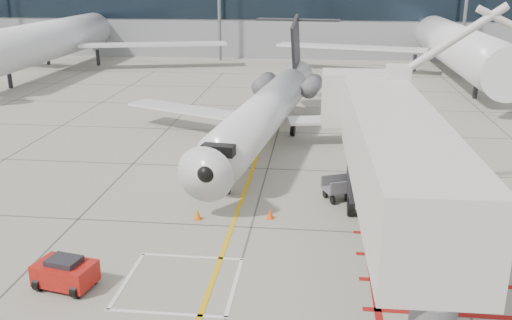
# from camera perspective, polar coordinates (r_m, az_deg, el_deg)

# --- Properties ---
(ground_plane) EXTENTS (260.00, 260.00, 0.00)m
(ground_plane) POSITION_cam_1_polar(r_m,az_deg,el_deg) (21.93, -1.77, -11.15)
(ground_plane) COLOR gray
(ground_plane) RESTS_ON ground
(regional_jet) EXTENTS (25.66, 30.74, 7.39)m
(regional_jet) POSITION_cam_1_polar(r_m,az_deg,el_deg) (34.36, 0.16, 6.37)
(regional_jet) COLOR silver
(regional_jet) RESTS_ON ground_plane
(jet_bridge) EXTENTS (9.93, 20.21, 8.00)m
(jet_bridge) POSITION_cam_1_polar(r_m,az_deg,el_deg) (20.75, 13.88, -1.32)
(jet_bridge) COLOR silver
(jet_bridge) RESTS_ON ground_plane
(pushback_tug) EXTENTS (2.29, 1.69, 1.21)m
(pushback_tug) POSITION_cam_1_polar(r_m,az_deg,el_deg) (21.80, -18.55, -10.57)
(pushback_tug) COLOR #AF1710
(pushback_tug) RESTS_ON ground_plane
(baggage_cart) EXTENTS (2.20, 1.84, 1.19)m
(baggage_cart) POSITION_cam_1_polar(r_m,az_deg,el_deg) (28.63, 8.68, -2.78)
(baggage_cart) COLOR #5E5E63
(baggage_cart) RESTS_ON ground_plane
(ground_power_unit) EXTENTS (2.42, 1.83, 1.70)m
(ground_power_unit) POSITION_cam_1_polar(r_m,az_deg,el_deg) (25.69, 23.91, -6.12)
(ground_power_unit) COLOR beige
(ground_power_unit) RESTS_ON ground_plane
(cone_nose) EXTENTS (0.35, 0.35, 0.48)m
(cone_nose) POSITION_cam_1_polar(r_m,az_deg,el_deg) (26.29, -5.87, -5.45)
(cone_nose) COLOR orange
(cone_nose) RESTS_ON ground_plane
(cone_side) EXTENTS (0.34, 0.34, 0.47)m
(cone_side) POSITION_cam_1_polar(r_m,az_deg,el_deg) (26.27, 1.43, -5.39)
(cone_side) COLOR #FA4C0D
(cone_side) RESTS_ON ground_plane
(bg_aircraft_b) EXTENTS (38.13, 42.37, 12.71)m
(bg_aircraft_b) POSITION_cam_1_polar(r_m,az_deg,el_deg) (71.64, -18.97, 13.76)
(bg_aircraft_b) COLOR silver
(bg_aircraft_b) RESTS_ON ground_plane
(bg_aircraft_c) EXTENTS (37.96, 42.18, 12.65)m
(bg_aircraft_c) POSITION_cam_1_polar(r_m,az_deg,el_deg) (66.54, 19.00, 13.46)
(bg_aircraft_c) COLOR silver
(bg_aircraft_c) RESTS_ON ground_plane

